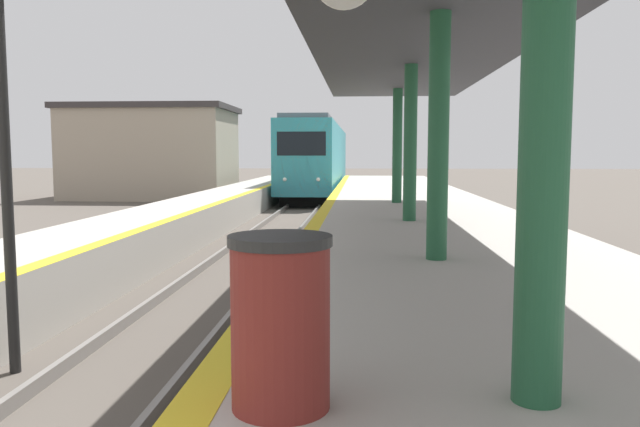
# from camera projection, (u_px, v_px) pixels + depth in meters

# --- Properties ---
(train) EXTENTS (2.65, 22.25, 4.23)m
(train) POSITION_uv_depth(u_px,v_px,m) (319.00, 158.00, 37.86)
(train) COLOR black
(train) RESTS_ON ground
(signal_near) EXTENTS (0.36, 0.31, 5.06)m
(signal_near) POSITION_uv_depth(u_px,v_px,m) (0.00, 55.00, 6.66)
(signal_near) COLOR black
(signal_near) RESTS_ON ground
(station_canopy) EXTENTS (4.02, 19.97, 3.56)m
(station_canopy) POSITION_uv_depth(u_px,v_px,m) (423.00, 45.00, 10.81)
(station_canopy) COLOR #1E5133
(station_canopy) RESTS_ON platform_right
(trash_bin) EXTENTS (0.60, 0.60, 1.00)m
(trash_bin) POSITION_uv_depth(u_px,v_px,m) (281.00, 322.00, 3.57)
(trash_bin) COLOR maroon
(trash_bin) RESTS_ON platform_right
(station_building) EXTENTS (8.88, 5.99, 5.04)m
(station_building) POSITION_uv_depth(u_px,v_px,m) (152.00, 152.00, 34.17)
(station_building) COLOR tan
(station_building) RESTS_ON ground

